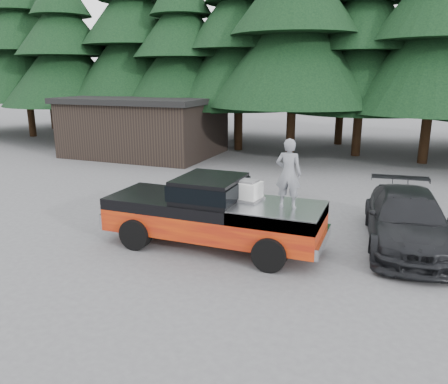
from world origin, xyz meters
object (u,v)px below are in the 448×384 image
(pickup_truck, at_px, (213,223))
(man_on_bed, at_px, (288,174))
(parked_car, at_px, (407,220))
(utility_building, at_px, (145,126))
(air_compressor, at_px, (247,191))

(pickup_truck, bearing_deg, man_on_bed, -1.22)
(pickup_truck, bearing_deg, parked_car, 21.73)
(parked_car, bearing_deg, pickup_truck, -164.12)
(parked_car, relative_size, utility_building, 0.61)
(man_on_bed, relative_size, parked_car, 0.34)
(pickup_truck, distance_m, utility_building, 14.88)
(air_compressor, distance_m, man_on_bed, 1.35)
(air_compressor, relative_size, man_on_bed, 0.40)
(pickup_truck, height_order, parked_car, parked_car)
(air_compressor, xyz_separation_m, parked_car, (4.01, 1.70, -0.83))
(pickup_truck, relative_size, man_on_bed, 3.46)
(utility_building, bearing_deg, air_compressor, -48.65)
(parked_car, bearing_deg, utility_building, 139.51)
(man_on_bed, bearing_deg, air_compressor, -15.01)
(pickup_truck, distance_m, parked_car, 5.25)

